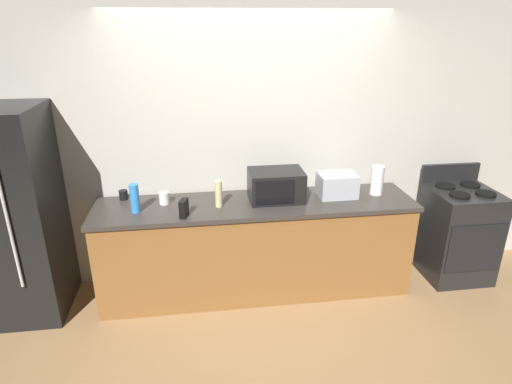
% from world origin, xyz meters
% --- Properties ---
extents(ground_plane, '(8.00, 8.00, 0.00)m').
position_xyz_m(ground_plane, '(0.00, 0.00, 0.00)').
color(ground_plane, '#A87F51').
extents(back_wall, '(6.40, 0.10, 2.70)m').
position_xyz_m(back_wall, '(0.00, 0.81, 1.35)').
color(back_wall, beige).
rests_on(back_wall, ground_plane).
extents(counter_run, '(2.84, 0.64, 0.90)m').
position_xyz_m(counter_run, '(0.00, 0.40, 0.45)').
color(counter_run, brown).
rests_on(counter_run, ground_plane).
extents(refrigerator, '(0.72, 0.73, 1.80)m').
position_xyz_m(refrigerator, '(-2.05, 0.40, 0.90)').
color(refrigerator, black).
rests_on(refrigerator, ground_plane).
extents(stove_range, '(0.60, 0.61, 1.08)m').
position_xyz_m(stove_range, '(2.00, 0.40, 0.46)').
color(stove_range, black).
rests_on(stove_range, ground_plane).
extents(microwave, '(0.48, 0.35, 0.27)m').
position_xyz_m(microwave, '(0.19, 0.45, 1.04)').
color(microwave, black).
rests_on(microwave, counter_run).
extents(toaster_oven, '(0.34, 0.26, 0.21)m').
position_xyz_m(toaster_oven, '(0.76, 0.46, 1.01)').
color(toaster_oven, '#B7BABF').
rests_on(toaster_oven, counter_run).
extents(paper_towel_roll, '(0.12, 0.12, 0.27)m').
position_xyz_m(paper_towel_roll, '(1.13, 0.45, 1.04)').
color(paper_towel_roll, white).
rests_on(paper_towel_roll, counter_run).
extents(cordless_phone, '(0.08, 0.12, 0.15)m').
position_xyz_m(cordless_phone, '(-0.62, 0.19, 0.98)').
color(cordless_phone, black).
rests_on(cordless_phone, counter_run).
extents(bottle_spray_cleaner, '(0.08, 0.08, 0.25)m').
position_xyz_m(bottle_spray_cleaner, '(-1.03, 0.34, 1.02)').
color(bottle_spray_cleaner, '#338CE5').
rests_on(bottle_spray_cleaner, counter_run).
extents(bottle_vinegar, '(0.06, 0.06, 0.24)m').
position_xyz_m(bottle_vinegar, '(-0.33, 0.36, 1.02)').
color(bottle_vinegar, beige).
rests_on(bottle_vinegar, counter_run).
extents(mug_black, '(0.08, 0.08, 0.09)m').
position_xyz_m(mug_black, '(-1.17, 0.64, 0.94)').
color(mug_black, black).
rests_on(mug_black, counter_run).
extents(mug_white, '(0.09, 0.09, 0.11)m').
position_xyz_m(mug_white, '(-0.80, 0.48, 0.95)').
color(mug_white, white).
rests_on(mug_white, counter_run).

